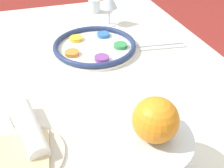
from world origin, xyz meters
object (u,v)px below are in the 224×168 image
object	(u,v)px
orange_fruit	(155,120)
cup_far	(95,6)
wine_glass	(109,1)
fruit_stand	(146,146)
seder_plate	(95,46)
napkin_roll	(30,128)
bread_plate	(24,155)

from	to	relation	value
orange_fruit	cup_far	size ratio (longest dim) A/B	1.32
wine_glass	fruit_stand	world-z (taller)	wine_glass
seder_plate	wine_glass	world-z (taller)	wine_glass
napkin_roll	cup_far	bearing A→B (deg)	154.23
wine_glass	cup_far	bearing A→B (deg)	-171.96
cup_far	seder_plate	bearing A→B (deg)	-14.66
napkin_roll	cup_far	xyz separation A→B (m)	(-0.77, 0.37, 0.01)
wine_glass	cup_far	size ratio (longest dim) A/B	2.31
seder_plate	fruit_stand	world-z (taller)	fruit_stand
wine_glass	bread_plate	xyz separation A→B (m)	(0.66, -0.41, -0.10)
wine_glass	napkin_roll	xyz separation A→B (m)	(0.60, -0.39, -0.09)
orange_fruit	napkin_roll	bearing A→B (deg)	-130.22
wine_glass	orange_fruit	size ratio (longest dim) A/B	1.75
orange_fruit	bread_plate	world-z (taller)	orange_fruit
seder_plate	bread_plate	bearing A→B (deg)	-32.63
bread_plate	napkin_roll	bearing A→B (deg)	163.51
wine_glass	napkin_roll	bearing A→B (deg)	-33.51
seder_plate	wine_glass	distance (m)	0.26
fruit_stand	cup_far	world-z (taller)	fruit_stand
napkin_roll	cup_far	distance (m)	0.85
fruit_stand	orange_fruit	distance (m)	0.08
napkin_roll	bread_plate	bearing A→B (deg)	-16.49
orange_fruit	napkin_roll	world-z (taller)	orange_fruit
fruit_stand	napkin_roll	world-z (taller)	fruit_stand
seder_plate	cup_far	xyz separation A→B (m)	(-0.38, 0.10, 0.02)
wine_glass	fruit_stand	bearing A→B (deg)	-11.90
seder_plate	cup_far	size ratio (longest dim) A/B	4.90
napkin_roll	seder_plate	bearing A→B (deg)	144.97
orange_fruit	cup_far	world-z (taller)	orange_fruit
fruit_stand	bread_plate	distance (m)	0.29
cup_far	napkin_roll	bearing A→B (deg)	-25.77
fruit_stand	cup_far	xyz separation A→B (m)	(-0.96, 0.14, -0.06)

